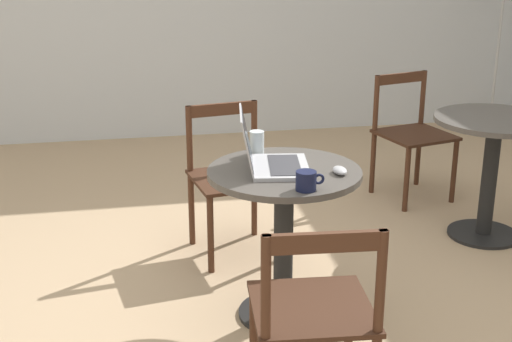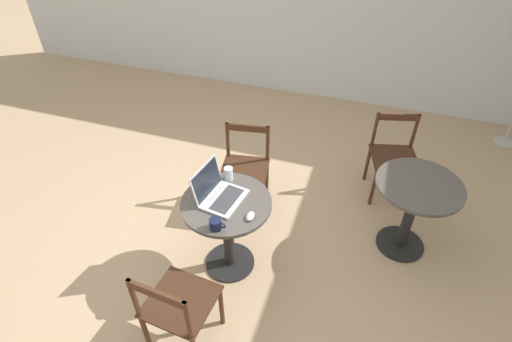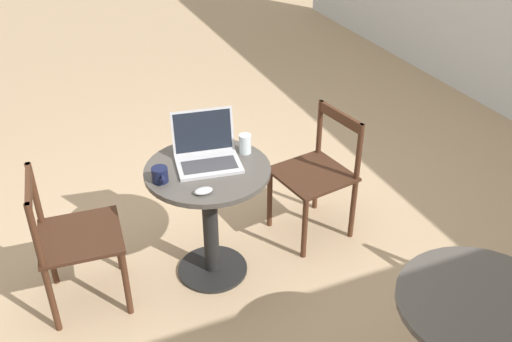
# 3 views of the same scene
# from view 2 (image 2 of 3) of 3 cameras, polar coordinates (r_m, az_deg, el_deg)

# --- Properties ---
(ground_plane) EXTENTS (16.00, 16.00, 0.00)m
(ground_plane) POSITION_cam_2_polar(r_m,az_deg,el_deg) (3.74, -5.28, -11.57)
(ground_plane) COLOR tan
(cafe_table_near) EXTENTS (0.71, 0.71, 0.75)m
(cafe_table_near) POSITION_cam_2_polar(r_m,az_deg,el_deg) (3.25, -4.11, -7.10)
(cafe_table_near) COLOR black
(cafe_table_near) RESTS_ON ground_plane
(cafe_table_mid) EXTENTS (0.71, 0.71, 0.75)m
(cafe_table_mid) POSITION_cam_2_polar(r_m,az_deg,el_deg) (3.65, 21.62, -4.22)
(cafe_table_mid) COLOR black
(cafe_table_mid) RESTS_ON ground_plane
(chair_near_front) EXTENTS (0.48, 0.48, 0.85)m
(chair_near_front) POSITION_cam_2_polar(r_m,az_deg,el_deg) (2.93, -11.10, -18.54)
(chair_near_front) COLOR #472819
(chair_near_front) RESTS_ON ground_plane
(chair_near_back) EXTENTS (0.51, 0.51, 0.85)m
(chair_near_back) POSITION_cam_2_polar(r_m,az_deg,el_deg) (3.89, -1.57, 0.36)
(chair_near_back) COLOR #472819
(chair_near_back) RESTS_ON ground_plane
(chair_mid_back) EXTENTS (0.54, 0.54, 0.85)m
(chair_mid_back) POSITION_cam_2_polar(r_m,az_deg,el_deg) (4.28, 19.02, 1.98)
(chair_mid_back) COLOR #472819
(chair_mid_back) RESTS_ON ground_plane
(laptop) EXTENTS (0.36, 0.40, 0.27)m
(laptop) POSITION_cam_2_polar(r_m,az_deg,el_deg) (3.10, -5.33, -3.15)
(laptop) COLOR #B7B7BC
(laptop) RESTS_ON cafe_table_near
(mouse) EXTENTS (0.06, 0.10, 0.03)m
(mouse) POSITION_cam_2_polar(r_m,az_deg,el_deg) (2.96, -0.83, -6.46)
(mouse) COLOR #B7B7BC
(mouse) RESTS_ON cafe_table_near
(mug) EXTENTS (0.12, 0.09, 0.08)m
(mug) POSITION_cam_2_polar(r_m,az_deg,el_deg) (2.89, -5.78, -7.55)
(mug) COLOR #141938
(mug) RESTS_ON cafe_table_near
(drinking_glass) EXTENTS (0.07, 0.07, 0.11)m
(drinking_glass) POSITION_cam_2_polar(r_m,az_deg,el_deg) (3.27, -3.94, -0.38)
(drinking_glass) COLOR silver
(drinking_glass) RESTS_ON cafe_table_near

